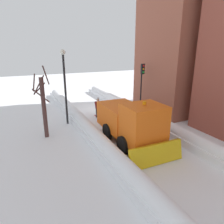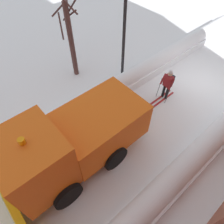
{
  "view_description": "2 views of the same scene",
  "coord_description": "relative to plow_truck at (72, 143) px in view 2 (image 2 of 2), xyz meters",
  "views": [
    {
      "loc": [
        6.74,
        18.74,
        5.94
      ],
      "look_at": [
        0.73,
        5.73,
        1.4
      ],
      "focal_mm": 32.9,
      "sensor_mm": 36.0,
      "label": 1
    },
    {
      "loc": [
        -3.36,
        9.72,
        7.85
      ],
      "look_at": [
        1.05,
        5.89,
        0.94
      ],
      "focal_mm": 32.64,
      "sensor_mm": 36.0,
      "label": 2
    }
  ],
  "objects": [
    {
      "name": "plow_truck",
      "position": [
        0.0,
        0.0,
        0.0
      ],
      "size": [
        3.2,
        5.98,
        3.12
      ],
      "color": "orange",
      "rests_on": "ground"
    },
    {
      "name": "bare_tree_near",
      "position": [
        4.8,
        -3.28,
        0.77
      ],
      "size": [
        1.19,
        1.42,
        4.9
      ],
      "color": "#482E2B",
      "rests_on": "ground"
    },
    {
      "name": "snowbank_right",
      "position": [
        2.03,
        1.75,
        -1.1
      ],
      "size": [
        1.1,
        36.0,
        0.92
      ],
      "color": "white",
      "rests_on": "ground"
    },
    {
      "name": "ground_plane",
      "position": [
        -0.57,
        1.75,
        -1.48
      ],
      "size": [
        80.0,
        80.0,
        0.0
      ],
      "primitive_type": "plane",
      "color": "white"
    },
    {
      "name": "skier",
      "position": [
        0.04,
        -5.7,
        -0.48
      ],
      "size": [
        0.62,
        1.8,
        1.81
      ],
      "color": "black",
      "rests_on": "ground"
    },
    {
      "name": "street_lamp",
      "position": [
        2.88,
        -5.25,
        2.14
      ],
      "size": [
        0.4,
        0.4,
        5.8
      ],
      "color": "black",
      "rests_on": "ground"
    }
  ]
}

